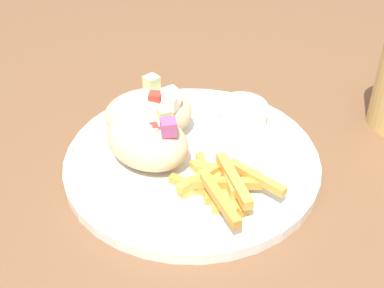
{
  "coord_description": "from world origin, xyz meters",
  "views": [
    {
      "loc": [
        0.22,
        -0.41,
        1.19
      ],
      "look_at": [
        -0.03,
        0.02,
        0.8
      ],
      "focal_mm": 50.0,
      "sensor_mm": 36.0,
      "label": 1
    }
  ],
  "objects_px": {
    "plate": "(192,160)",
    "sauce_ramekin": "(242,114)",
    "pita_sandwich_near": "(147,141)",
    "fries_pile": "(222,183)",
    "pita_sandwich_far": "(149,113)"
  },
  "relations": [
    {
      "from": "pita_sandwich_far",
      "to": "plate",
      "type": "bearing_deg",
      "value": -50.87
    },
    {
      "from": "pita_sandwich_far",
      "to": "fries_pile",
      "type": "height_order",
      "value": "pita_sandwich_far"
    },
    {
      "from": "plate",
      "to": "fries_pile",
      "type": "height_order",
      "value": "fries_pile"
    },
    {
      "from": "fries_pile",
      "to": "sauce_ramekin",
      "type": "bearing_deg",
      "value": 106.3
    },
    {
      "from": "plate",
      "to": "pita_sandwich_far",
      "type": "distance_m",
      "value": 0.08
    },
    {
      "from": "sauce_ramekin",
      "to": "fries_pile",
      "type": "bearing_deg",
      "value": -73.7
    },
    {
      "from": "sauce_ramekin",
      "to": "pita_sandwich_far",
      "type": "bearing_deg",
      "value": -141.26
    },
    {
      "from": "plate",
      "to": "sauce_ramekin",
      "type": "xyz_separation_m",
      "value": [
        0.02,
        0.09,
        0.02
      ]
    },
    {
      "from": "plate",
      "to": "pita_sandwich_near",
      "type": "bearing_deg",
      "value": -139.82
    },
    {
      "from": "pita_sandwich_far",
      "to": "sauce_ramekin",
      "type": "distance_m",
      "value": 0.12
    },
    {
      "from": "pita_sandwich_near",
      "to": "fries_pile",
      "type": "xyz_separation_m",
      "value": [
        0.1,
        -0.0,
        -0.02
      ]
    },
    {
      "from": "pita_sandwich_far",
      "to": "sauce_ramekin",
      "type": "relative_size",
      "value": 1.94
    },
    {
      "from": "pita_sandwich_near",
      "to": "fries_pile",
      "type": "height_order",
      "value": "pita_sandwich_near"
    },
    {
      "from": "pita_sandwich_near",
      "to": "fries_pile",
      "type": "bearing_deg",
      "value": 0.6
    },
    {
      "from": "pita_sandwich_near",
      "to": "fries_pile",
      "type": "relative_size",
      "value": 0.82
    }
  ]
}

